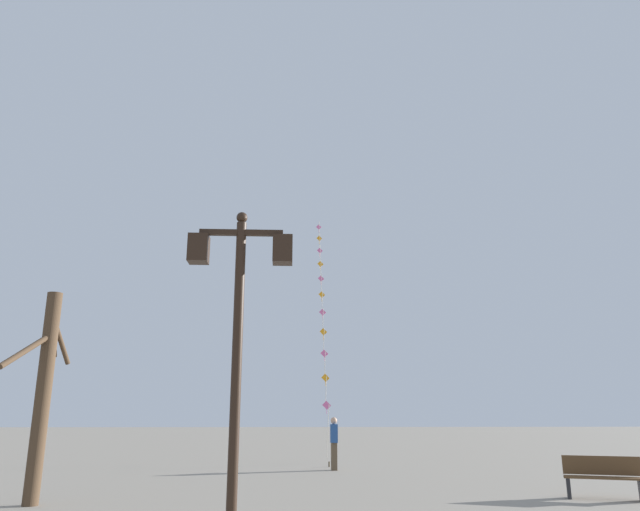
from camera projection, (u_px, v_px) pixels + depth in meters
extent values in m
plane|color=gray|center=(315.00, 469.00, 20.15)|extent=(160.00, 160.00, 0.00)
cylinder|color=black|center=(236.00, 380.00, 7.96)|extent=(0.14, 0.14, 4.45)
sphere|color=black|center=(242.00, 218.00, 8.56)|extent=(0.16, 0.16, 0.16)
cube|color=black|center=(241.00, 233.00, 8.50)|extent=(1.19, 0.08, 0.08)
cube|color=black|center=(199.00, 249.00, 8.41)|extent=(0.28, 0.28, 0.40)
cube|color=beige|center=(199.00, 249.00, 8.41)|extent=(0.19, 0.19, 0.30)
cube|color=black|center=(283.00, 250.00, 8.46)|extent=(0.28, 0.28, 0.40)
cube|color=beige|center=(283.00, 250.00, 8.46)|extent=(0.19, 0.19, 0.30)
cylinder|color=brown|center=(329.00, 464.00, 21.08)|extent=(0.06, 0.06, 0.18)
cylinder|color=silver|center=(328.00, 432.00, 22.40)|extent=(0.06, 2.16, 2.00)
cylinder|color=silver|center=(326.00, 391.00, 24.45)|extent=(0.04, 1.26, 1.17)
cylinder|color=silver|center=(325.00, 365.00, 25.96)|extent=(0.04, 1.26, 1.17)
cylinder|color=silver|center=(324.00, 342.00, 27.47)|extent=(0.04, 1.26, 1.17)
cylinder|color=silver|center=(323.00, 322.00, 28.98)|extent=(0.04, 1.26, 1.17)
cylinder|color=silver|center=(322.00, 303.00, 30.49)|extent=(0.04, 1.26, 1.17)
cylinder|color=silver|center=(321.00, 286.00, 31.99)|extent=(0.04, 1.26, 1.17)
cylinder|color=silver|center=(321.00, 271.00, 33.50)|extent=(0.04, 1.26, 1.17)
cylinder|color=silver|center=(320.00, 257.00, 35.01)|extent=(0.04, 1.26, 1.17)
cylinder|color=silver|center=(320.00, 244.00, 36.52)|extent=(0.04, 1.26, 1.17)
cylinder|color=silver|center=(319.00, 233.00, 38.03)|extent=(0.04, 1.26, 1.17)
cube|color=pink|center=(327.00, 405.00, 23.69)|extent=(0.36, 0.02, 0.36)
cylinder|color=pink|center=(327.00, 411.00, 23.63)|extent=(0.02, 0.02, 0.21)
cube|color=orange|center=(325.00, 378.00, 25.20)|extent=(0.35, 0.05, 0.36)
cylinder|color=orange|center=(325.00, 384.00, 25.14)|extent=(0.02, 0.02, 0.20)
cube|color=pink|center=(324.00, 354.00, 26.71)|extent=(0.36, 0.02, 0.36)
cylinder|color=pink|center=(324.00, 359.00, 26.65)|extent=(0.02, 0.04, 0.20)
cube|color=orange|center=(323.00, 332.00, 28.22)|extent=(0.36, 0.03, 0.36)
cylinder|color=orange|center=(323.00, 337.00, 28.15)|extent=(0.02, 0.03, 0.27)
cube|color=pink|center=(323.00, 312.00, 29.73)|extent=(0.35, 0.05, 0.36)
cylinder|color=pink|center=(323.00, 317.00, 29.67)|extent=(0.02, 0.03, 0.22)
cube|color=orange|center=(322.00, 295.00, 31.24)|extent=(0.35, 0.07, 0.36)
cylinder|color=orange|center=(322.00, 300.00, 31.17)|extent=(0.02, 0.04, 0.26)
cube|color=pink|center=(321.00, 279.00, 32.75)|extent=(0.35, 0.06, 0.36)
cylinder|color=pink|center=(321.00, 283.00, 32.68)|extent=(0.02, 0.02, 0.23)
cube|color=orange|center=(320.00, 264.00, 34.26)|extent=(0.36, 0.02, 0.36)
cylinder|color=orange|center=(320.00, 268.00, 34.20)|extent=(0.02, 0.03, 0.20)
cube|color=pink|center=(320.00, 251.00, 35.77)|extent=(0.35, 0.07, 0.36)
cylinder|color=pink|center=(320.00, 255.00, 35.70)|extent=(0.02, 0.02, 0.25)
cube|color=orange|center=(319.00, 238.00, 37.28)|extent=(0.35, 0.06, 0.36)
cylinder|color=orange|center=(319.00, 242.00, 37.21)|extent=(0.02, 0.03, 0.23)
cube|color=pink|center=(319.00, 227.00, 38.79)|extent=(0.35, 0.11, 0.36)
cylinder|color=pink|center=(319.00, 231.00, 38.72)|extent=(0.03, 0.04, 0.24)
cube|color=brown|center=(334.00, 456.00, 19.85)|extent=(0.20, 0.30, 0.90)
cube|color=#264C8C|center=(334.00, 433.00, 20.04)|extent=(0.24, 0.38, 0.60)
sphere|color=tan|center=(334.00, 421.00, 20.15)|extent=(0.22, 0.22, 0.22)
cylinder|color=#264C8C|center=(334.00, 428.00, 20.30)|extent=(0.09, 0.39, 0.50)
cylinder|color=#4C3826|center=(43.00, 395.00, 12.50)|extent=(0.32, 0.32, 4.38)
cylinder|color=#4C3826|center=(27.00, 350.00, 12.07)|extent=(0.47, 1.43, 0.88)
cylinder|color=#4C3826|center=(60.00, 340.00, 13.15)|extent=(0.31, 0.80, 1.05)
cylinder|color=#4C3826|center=(53.00, 337.00, 13.10)|extent=(0.22, 0.68, 0.86)
cube|color=brown|center=(603.00, 478.00, 12.89)|extent=(1.64, 1.01, 0.04)
cube|color=brown|center=(601.00, 465.00, 13.15)|extent=(1.49, 0.66, 0.40)
cube|color=#262628|center=(569.00, 487.00, 13.07)|extent=(0.22, 0.38, 0.45)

